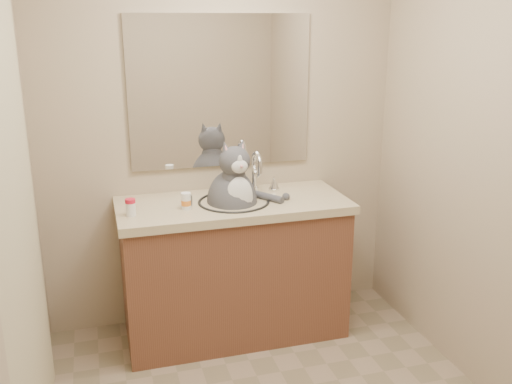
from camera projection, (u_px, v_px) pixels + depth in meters
room at (289, 189)px, 2.33m from camera, size 2.22×2.52×2.42m
vanity at (234, 265)px, 3.44m from camera, size 1.34×0.59×1.12m
mirror at (221, 92)px, 3.39m from camera, size 1.10×0.02×0.90m
shower_curtain at (22, 246)px, 2.19m from camera, size 0.02×1.30×1.93m
cat at (233, 198)px, 3.29m from camera, size 0.45×0.36×0.58m
pill_bottle_redcap at (131, 207)px, 3.06m from camera, size 0.06×0.06×0.10m
pill_bottle_orange at (186, 201)px, 3.17m from camera, size 0.07×0.07×0.09m
grey_canister at (189, 200)px, 3.23m from camera, size 0.04×0.04×0.06m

